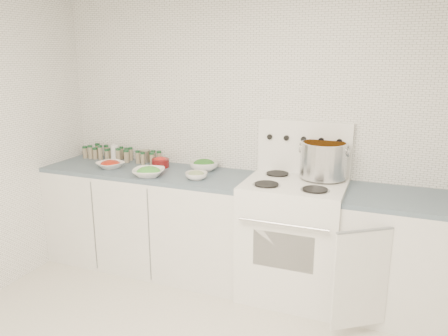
% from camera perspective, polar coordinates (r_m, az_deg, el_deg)
% --- Properties ---
extents(room_walls, '(3.54, 3.04, 2.52)m').
position_cam_1_polar(room_walls, '(2.32, -8.29, 6.57)').
color(room_walls, white).
rests_on(room_walls, ground).
extents(counter_left, '(1.85, 0.62, 0.90)m').
position_cam_1_polar(counter_left, '(4.01, -9.64, -6.46)').
color(counter_left, white).
rests_on(counter_left, ground).
extents(stove, '(0.76, 0.70, 1.36)m').
position_cam_1_polar(stove, '(3.53, 9.02, -8.58)').
color(stove, white).
rests_on(stove, ground).
extents(counter_right, '(0.89, 0.86, 0.90)m').
position_cam_1_polar(counter_right, '(3.49, 22.50, -10.70)').
color(counter_right, white).
rests_on(counter_right, ground).
extents(stock_pot, '(0.38, 0.36, 0.27)m').
position_cam_1_polar(stock_pot, '(3.47, 12.89, 1.22)').
color(stock_pot, silver).
rests_on(stock_pot, stove).
extents(bowl_tomato, '(0.29, 0.29, 0.08)m').
position_cam_1_polar(bowl_tomato, '(3.99, -14.64, 0.44)').
color(bowl_tomato, white).
rests_on(bowl_tomato, counter_left).
extents(bowl_snowpea, '(0.33, 0.33, 0.09)m').
position_cam_1_polar(bowl_snowpea, '(3.65, -9.82, -0.52)').
color(bowl_snowpea, white).
rests_on(bowl_snowpea, counter_left).
extents(bowl_broccoli, '(0.33, 0.33, 0.10)m').
position_cam_1_polar(bowl_broccoli, '(3.79, -2.64, 0.40)').
color(bowl_broccoli, white).
rests_on(bowl_broccoli, counter_left).
extents(bowl_zucchini, '(0.23, 0.23, 0.07)m').
position_cam_1_polar(bowl_zucchini, '(3.52, -3.64, -0.94)').
color(bowl_zucchini, white).
rests_on(bowl_zucchini, counter_left).
extents(bowl_pepper, '(0.15, 0.15, 0.10)m').
position_cam_1_polar(bowl_pepper, '(3.93, -8.30, 0.77)').
color(bowl_pepper, '#621011').
rests_on(bowl_pepper, counter_left).
extents(salt_canister, '(0.09, 0.09, 0.15)m').
position_cam_1_polar(salt_canister, '(4.27, -14.08, 1.97)').
color(salt_canister, white).
rests_on(salt_canister, counter_left).
extents(tin_can, '(0.10, 0.10, 0.11)m').
position_cam_1_polar(tin_can, '(4.14, -10.26, 1.55)').
color(tin_can, '#A29D89').
rests_on(tin_can, counter_left).
extents(spice_cluster, '(0.83, 0.16, 0.14)m').
position_cam_1_polar(spice_cluster, '(4.25, -13.62, 1.77)').
color(spice_cluster, gray).
rests_on(spice_cluster, counter_left).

